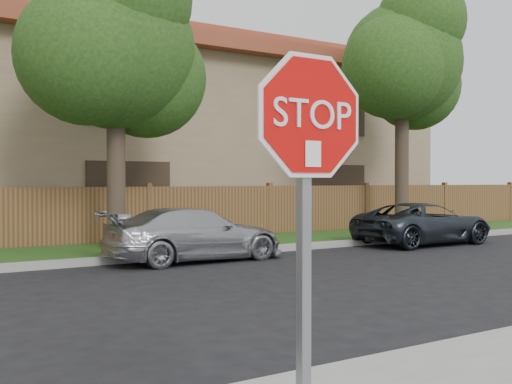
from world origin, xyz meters
TOP-DOWN VIEW (x-y plane):
  - far_curb at (0.00, 8.15)m, footprint 70.00×0.30m
  - grass_strip at (0.00, 9.80)m, footprint 70.00×3.00m
  - tree_mid at (2.52, 9.57)m, footprint 4.80×3.90m
  - tree_right at (12.02, 9.57)m, footprint 4.80×3.90m
  - stop_sign at (-0.10, -1.48)m, footprint 1.01×0.13m
  - sedan_right at (3.58, 7.60)m, footprint 4.09×1.74m
  - sedan_far_right at (10.49, 7.37)m, footprint 4.18×1.97m

SIDE VIEW (x-z plane):
  - grass_strip at x=0.00m, z-range 0.00..0.12m
  - far_curb at x=0.00m, z-range 0.00..0.15m
  - sedan_far_right at x=10.49m, z-range 0.00..1.16m
  - sedan_right at x=3.58m, z-range 0.00..1.18m
  - stop_sign at x=-0.10m, z-range 0.55..3.11m
  - tree_mid at x=2.52m, z-range 1.20..8.55m
  - tree_right at x=12.02m, z-range 1.47..9.67m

